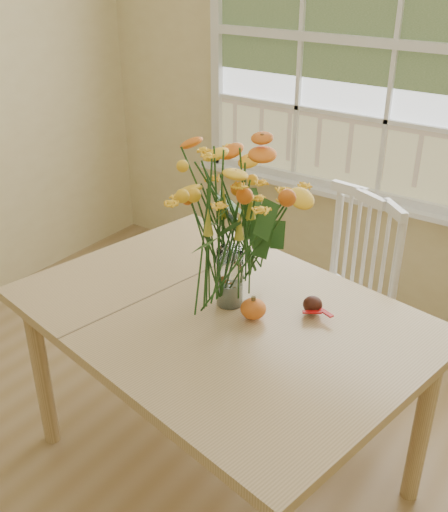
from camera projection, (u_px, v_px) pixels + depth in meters
The scene contains 8 objects.
wall_back at pixel (394, 83), 3.18m from camera, with size 4.00×0.02×2.70m, color beige.
window at pixel (395, 48), 3.07m from camera, with size 2.42×0.12×1.74m.
dining_table at pixel (221, 331), 2.27m from camera, with size 1.65×1.30×0.79m.
windsor_chair at pixel (344, 289), 2.83m from camera, with size 0.60×0.59×0.99m.
flower_vase at pixel (230, 222), 2.12m from camera, with size 0.47×0.47×0.56m.
pumpkin at pixel (253, 310), 2.16m from camera, with size 0.09×0.09×0.07m, color orange.
turkey_figurine at pixel (230, 293), 2.26m from camera, with size 0.09×0.07×0.10m.
dark_gourd at pixel (312, 305), 2.20m from camera, with size 0.12×0.07×0.06m.
Camera 1 is at (1.13, -0.92, 2.00)m, focal length 42.00 mm.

